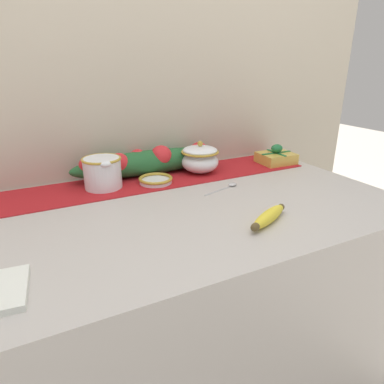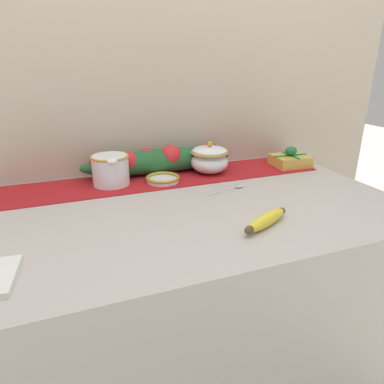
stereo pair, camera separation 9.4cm
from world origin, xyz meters
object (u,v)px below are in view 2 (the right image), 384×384
Objects in this scene: spoon at (236,187)px; gift_box at (290,160)px; sugar_bowl at (210,159)px; banana at (266,220)px; cream_pitcher at (111,169)px; small_dish at (163,179)px.

gift_box reaches higher than spoon.
banana is (-0.04, -0.45, -0.04)m from sugar_bowl.
spoon is at bearing -25.16° from cream_pitcher.
gift_box is (0.33, -0.03, -0.03)m from sugar_bowl.
banana is at bearing -118.77° from spoon.
sugar_bowl reaches higher than cream_pitcher.
sugar_bowl is 0.94× the size of spoon.
banana is at bearing -70.13° from small_dish.
cream_pitcher is 0.69m from gift_box.
sugar_bowl is 0.45m from banana.
small_dish is (0.17, -0.04, -0.04)m from cream_pitcher.
sugar_bowl is 1.20× the size of small_dish.
small_dish is 0.25m from spoon.
cream_pitcher is 1.03× the size of gift_box.
small_dish is at bearing -179.22° from gift_box.
cream_pitcher is 1.05× the size of sugar_bowl.
cream_pitcher is at bearing 125.20° from banana.
small_dish is at bearing 129.77° from spoon.
sugar_bowl is at bearing -0.12° from cream_pitcher.
gift_box is (0.69, -0.03, -0.03)m from cream_pitcher.
banana is 1.20× the size of gift_box.
gift_box is at bearing 48.28° from banana.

